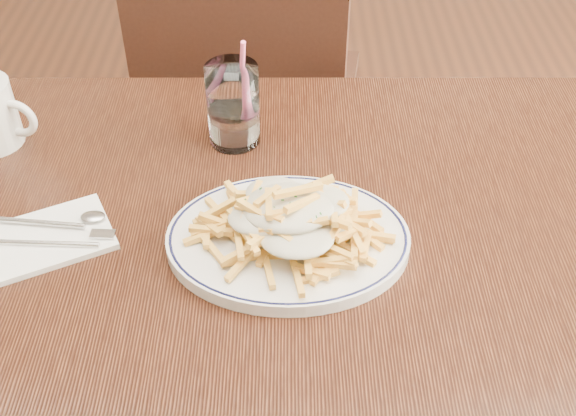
{
  "coord_description": "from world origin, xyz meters",
  "views": [
    {
      "loc": [
        0.05,
        -0.75,
        1.46
      ],
      "look_at": [
        0.05,
        -0.04,
        0.82
      ],
      "focal_mm": 45.0,
      "sensor_mm": 36.0,
      "label": 1
    }
  ],
  "objects_px": {
    "fries_plate": "(288,240)",
    "table": "(257,265)",
    "water_glass": "(233,110)",
    "loaded_fries": "(288,214)",
    "chair_far": "(249,85)"
  },
  "relations": [
    {
      "from": "fries_plate",
      "to": "table",
      "type": "bearing_deg",
      "value": 141.37
    },
    {
      "from": "water_glass",
      "to": "loaded_fries",
      "type": "bearing_deg",
      "value": -70.7
    },
    {
      "from": "water_glass",
      "to": "table",
      "type": "bearing_deg",
      "value": -79.26
    },
    {
      "from": "fries_plate",
      "to": "water_glass",
      "type": "xyz_separation_m",
      "value": [
        -0.09,
        0.25,
        0.05
      ]
    },
    {
      "from": "fries_plate",
      "to": "loaded_fries",
      "type": "relative_size",
      "value": 1.43
    },
    {
      "from": "fries_plate",
      "to": "water_glass",
      "type": "relative_size",
      "value": 1.83
    },
    {
      "from": "chair_far",
      "to": "water_glass",
      "type": "height_order",
      "value": "chair_far"
    },
    {
      "from": "fries_plate",
      "to": "loaded_fries",
      "type": "distance_m",
      "value": 0.05
    },
    {
      "from": "table",
      "to": "chair_far",
      "type": "xyz_separation_m",
      "value": [
        -0.04,
        0.67,
        -0.11
      ]
    },
    {
      "from": "fries_plate",
      "to": "water_glass",
      "type": "distance_m",
      "value": 0.27
    },
    {
      "from": "table",
      "to": "chair_far",
      "type": "relative_size",
      "value": 1.21
    },
    {
      "from": "loaded_fries",
      "to": "water_glass",
      "type": "xyz_separation_m",
      "value": [
        -0.09,
        0.25,
        -0.0
      ]
    },
    {
      "from": "chair_far",
      "to": "water_glass",
      "type": "bearing_deg",
      "value": -89.65
    },
    {
      "from": "table",
      "to": "fries_plate",
      "type": "bearing_deg",
      "value": -38.63
    },
    {
      "from": "table",
      "to": "fries_plate",
      "type": "xyz_separation_m",
      "value": [
        0.05,
        -0.04,
        0.09
      ]
    }
  ]
}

